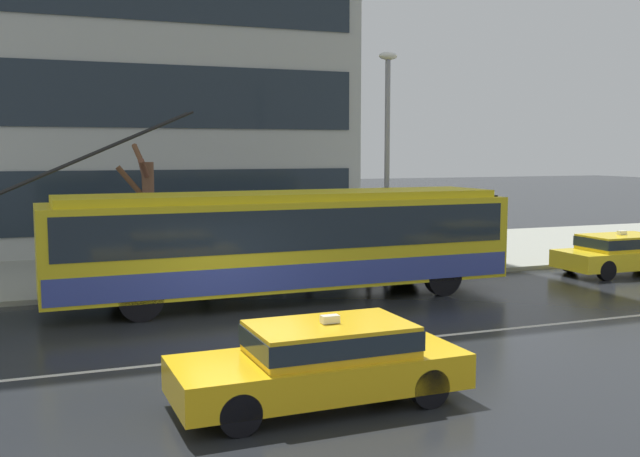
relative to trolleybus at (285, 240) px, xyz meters
The scene contains 13 objects.
ground_plane 4.49m from the trolleybus, 118.43° to the right, with size 160.00×160.00×0.00m, color black.
sidewalk_slab 7.06m from the trolleybus, 106.85° to the left, with size 80.00×10.00×0.14m, color gray.
lane_centre_line 5.51m from the trolleybus, 112.23° to the right, with size 72.00×0.14×0.01m, color silver.
trolleybus is the anchor object (origin of this frame).
taxi_ahead_of_bus 11.46m from the trolleybus, ahead, with size 4.54×1.83×1.39m.
taxi_oncoming_near 8.20m from the trolleybus, 104.14° to the right, with size 4.60×1.86×1.39m.
bus_shelter 3.49m from the trolleybus, 111.01° to the left, with size 4.16×1.79×2.55m.
pedestrian_at_shelter 3.43m from the trolleybus, 118.78° to the left, with size 1.50×1.50×1.98m.
pedestrian_approaching_curb 4.63m from the trolleybus, 100.95° to the left, with size 1.34×1.34×2.03m.
pedestrian_walking_past 4.39m from the trolleybus, 61.85° to the left, with size 1.30×1.30×1.99m.
pedestrian_waiting_by_pole 5.30m from the trolleybus, 40.78° to the left, with size 1.31×1.31×2.02m.
street_lamp 5.17m from the trolleybus, 27.51° to the left, with size 0.60×0.32×6.77m.
street_tree_bare 4.62m from the trolleybus, 133.05° to the left, with size 1.07×1.90×4.01m.
Camera 1 is at (-4.03, -14.60, 3.94)m, focal length 41.22 mm.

